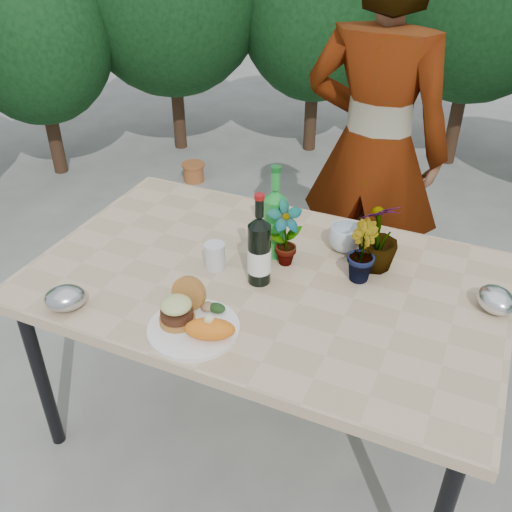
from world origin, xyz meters
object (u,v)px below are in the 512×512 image
at_px(patio_table, 265,289).
at_px(person, 374,151).
at_px(wine_bottle, 259,251).
at_px(dinner_plate, 194,329).

xyz_separation_m(patio_table, person, (0.14, 0.88, 0.20)).
height_order(patio_table, wine_bottle, wine_bottle).
height_order(patio_table, person, person).
bearing_deg(dinner_plate, patio_table, 76.37).
height_order(dinner_plate, person, person).
relative_size(patio_table, wine_bottle, 4.86).
height_order(dinner_plate, wine_bottle, wine_bottle).
bearing_deg(person, dinner_plate, 81.23).
xyz_separation_m(wine_bottle, person, (0.15, 0.92, 0.02)).
xyz_separation_m(dinner_plate, wine_bottle, (0.08, 0.31, 0.11)).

